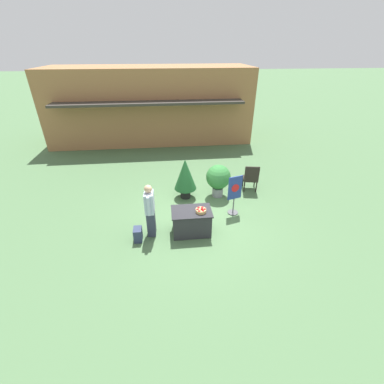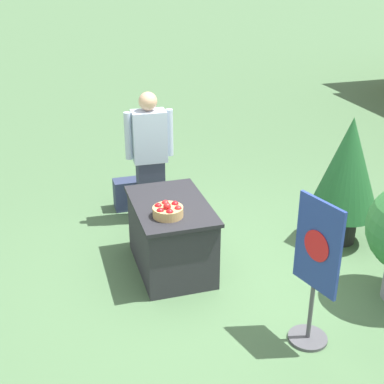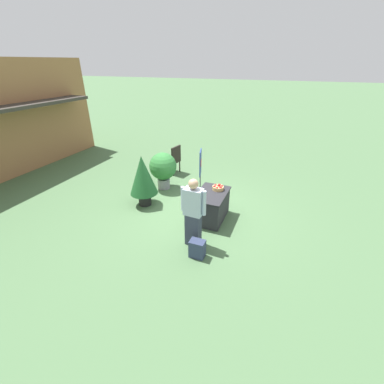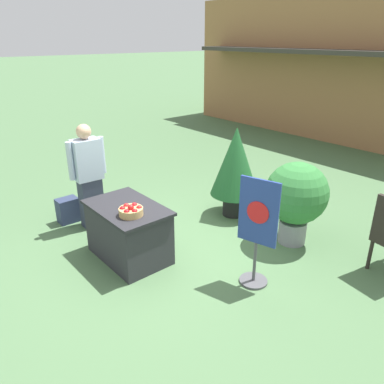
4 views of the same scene
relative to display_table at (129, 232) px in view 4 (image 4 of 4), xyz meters
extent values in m
plane|color=#4C7047|center=(0.28, 0.59, -0.40)|extent=(120.00, 120.00, 0.00)
cube|color=#9E6B42|center=(-1.37, 9.54, 1.64)|extent=(11.41, 3.51, 4.08)
cube|color=#38332D|center=(-1.37, 7.33, 2.13)|extent=(9.70, 0.90, 0.12)
cube|color=#2D2D33|center=(0.00, 0.00, -0.02)|extent=(1.14, 0.74, 0.75)
cube|color=#242428|center=(0.00, 0.00, 0.37)|extent=(1.21, 0.79, 0.04)
cylinder|color=tan|center=(0.27, -0.10, 0.44)|extent=(0.31, 0.31, 0.10)
sphere|color=red|center=(0.38, -0.11, 0.48)|extent=(0.08, 0.08, 0.08)
sphere|color=red|center=(0.32, 0.00, 0.48)|extent=(0.08, 0.08, 0.08)
sphere|color=red|center=(0.21, -0.01, 0.48)|extent=(0.08, 0.08, 0.08)
sphere|color=red|center=(0.16, -0.10, 0.48)|extent=(0.08, 0.08, 0.08)
sphere|color=red|center=(0.21, -0.18, 0.48)|extent=(0.08, 0.08, 0.08)
sphere|color=red|center=(0.32, -0.19, 0.48)|extent=(0.08, 0.08, 0.08)
sphere|color=red|center=(0.30, -0.11, 0.51)|extent=(0.08, 0.08, 0.08)
cube|color=#33384C|center=(-1.22, 0.05, 0.01)|extent=(0.25, 0.35, 0.82)
cube|color=silver|center=(-1.22, 0.05, 0.75)|extent=(0.28, 0.43, 0.65)
sphere|color=tan|center=(-1.22, 0.05, 1.19)|extent=(0.23, 0.23, 0.23)
cylinder|color=silver|center=(-1.21, 0.31, 0.77)|extent=(0.09, 0.09, 0.60)
cylinder|color=silver|center=(-1.23, -0.21, 0.77)|extent=(0.09, 0.09, 0.60)
cube|color=#2D3856|center=(-1.62, -0.21, -0.19)|extent=(0.24, 0.34, 0.42)
cylinder|color=#4C4C51|center=(1.54, 0.89, -0.38)|extent=(0.36, 0.36, 0.03)
cylinder|color=#4C4C51|center=(1.54, 0.89, -0.09)|extent=(0.04, 0.04, 0.55)
cube|color=navy|center=(1.54, 0.89, 0.60)|extent=(0.49, 0.16, 0.83)
cylinder|color=red|center=(1.55, 0.87, 0.60)|extent=(0.27, 0.08, 0.28)
cylinder|color=#28231E|center=(2.35, 2.30, -0.18)|extent=(0.05, 0.05, 0.44)
cylinder|color=black|center=(0.00, 2.12, -0.20)|extent=(0.38, 0.38, 0.40)
cone|color=#1E5628|center=(0.00, 2.12, 0.58)|extent=(0.83, 0.83, 1.17)
cylinder|color=gray|center=(1.24, 2.11, -0.22)|extent=(0.41, 0.41, 0.35)
sphere|color=#337A38|center=(1.24, 2.11, 0.41)|extent=(0.92, 0.92, 0.92)
camera|label=1|loc=(-0.68, -6.32, 4.69)|focal=24.00mm
camera|label=2|loc=(4.97, -1.25, 2.88)|focal=50.00mm
camera|label=3|loc=(-5.87, -1.78, 3.56)|focal=24.00mm
camera|label=4|loc=(4.08, -2.30, 2.53)|focal=35.00mm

